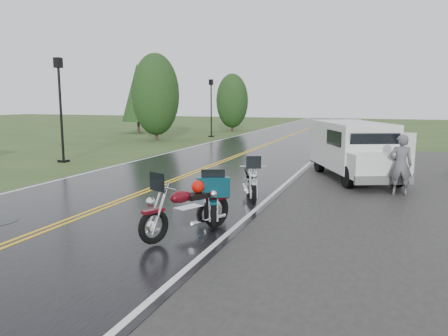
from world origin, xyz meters
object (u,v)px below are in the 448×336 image
at_px(motorcycle_silver, 254,184).
at_px(motorcycle_teal, 213,203).
at_px(lamp_post_far_left, 211,108).
at_px(motorcycle_red, 153,213).
at_px(person_at_van, 401,166).
at_px(lamp_post_near_left, 61,110).
at_px(van_white, 349,157).

bearing_deg(motorcycle_silver, motorcycle_teal, -115.51).
height_order(motorcycle_teal, lamp_post_far_left, lamp_post_far_left).
xyz_separation_m(motorcycle_red, motorcycle_silver, (0.95, 3.62, -0.04)).
bearing_deg(person_at_van, lamp_post_far_left, -58.36).
bearing_deg(lamp_post_near_left, person_at_van, -9.64).
xyz_separation_m(motorcycle_silver, van_white, (2.15, 3.42, 0.39)).
bearing_deg(lamp_post_near_left, lamp_post_far_left, 84.92).
bearing_deg(motorcycle_red, person_at_van, 79.18).
bearing_deg(motorcycle_red, motorcycle_teal, 82.81).
relative_size(motorcycle_silver, lamp_post_far_left, 0.50).
bearing_deg(person_at_van, motorcycle_red, 50.00).
bearing_deg(motorcycle_teal, motorcycle_silver, 62.13).
height_order(motorcycle_teal, van_white, van_white).
relative_size(motorcycle_red, lamp_post_near_left, 0.49).
bearing_deg(van_white, lamp_post_far_left, 99.95).
relative_size(motorcycle_teal, lamp_post_near_left, 0.47).
distance_m(motorcycle_silver, person_at_van, 4.64).
height_order(motorcycle_red, motorcycle_teal, motorcycle_red).
height_order(motorcycle_red, person_at_van, person_at_van).
relative_size(van_white, lamp_post_far_left, 1.20).
height_order(motorcycle_silver, lamp_post_near_left, lamp_post_near_left).
height_order(motorcycle_red, lamp_post_far_left, lamp_post_far_left).
distance_m(person_at_van, lamp_post_far_left, 21.63).
distance_m(motorcycle_teal, lamp_post_near_left, 12.94).
xyz_separation_m(van_white, lamp_post_near_left, (-12.63, 1.84, 1.32)).
xyz_separation_m(lamp_post_near_left, lamp_post_far_left, (1.33, 15.00, -0.16)).
bearing_deg(motorcycle_red, motorcycle_silver, 99.76).
relative_size(motorcycle_teal, lamp_post_far_left, 0.51).
relative_size(lamp_post_near_left, lamp_post_far_left, 1.08).
xyz_separation_m(person_at_van, lamp_post_far_left, (-12.79, 17.40, 1.29)).
height_order(motorcycle_red, van_white, van_white).
bearing_deg(motorcycle_red, van_white, 90.77).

